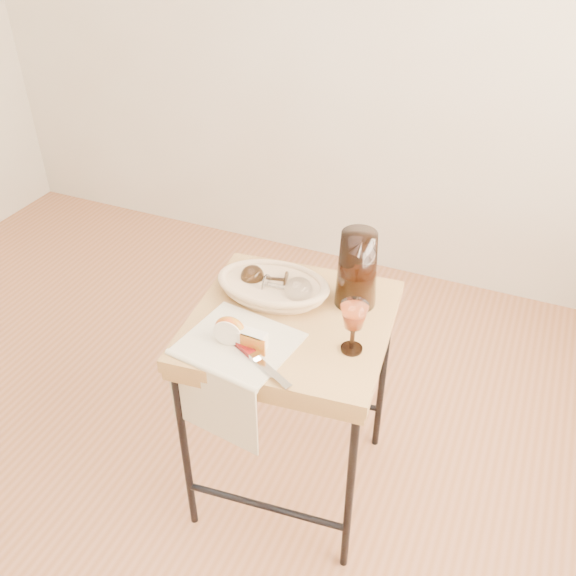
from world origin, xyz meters
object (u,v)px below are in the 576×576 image
at_px(goblet_lying_b, 284,287).
at_px(tea_towel, 239,343).
at_px(pitcher, 357,269).
at_px(side_table, 290,407).
at_px(goblet_lying_a, 267,278).
at_px(bread_basket, 273,288).
at_px(table_knife, 257,358).
at_px(wine_goblet, 353,327).
at_px(apple_half, 230,329).

bearing_deg(goblet_lying_b, tea_towel, -101.26).
xyz_separation_m(goblet_lying_b, pitcher, (0.19, 0.09, 0.07)).
distance_m(tea_towel, pitcher, 0.41).
bearing_deg(pitcher, side_table, -118.46).
height_order(tea_towel, goblet_lying_a, goblet_lying_a).
height_order(side_table, bread_basket, bread_basket).
xyz_separation_m(goblet_lying_a, pitcher, (0.27, 0.05, 0.07)).
bearing_deg(table_knife, wine_goblet, 62.78).
relative_size(goblet_lying_b, pitcher, 0.49).
bearing_deg(table_knife, goblet_lying_b, 126.29).
height_order(tea_towel, apple_half, apple_half).
bearing_deg(table_knife, side_table, 116.11).
xyz_separation_m(wine_goblet, table_knife, (-0.21, -0.15, -0.06)).
bearing_deg(side_table, pitcher, 45.57).
bearing_deg(goblet_lying_b, side_table, -54.93).
distance_m(bread_basket, goblet_lying_a, 0.04).
height_order(bread_basket, wine_goblet, wine_goblet).
height_order(goblet_lying_a, pitcher, pitcher).
distance_m(side_table, goblet_lying_b, 0.43).
xyz_separation_m(side_table, apple_half, (-0.11, -0.16, 0.41)).
distance_m(goblet_lying_b, pitcher, 0.22).
distance_m(tea_towel, goblet_lying_b, 0.24).
relative_size(wine_goblet, apple_half, 1.81).
height_order(side_table, table_knife, table_knife).
relative_size(side_table, goblet_lying_a, 6.13).
xyz_separation_m(side_table, pitcher, (0.15, 0.15, 0.48)).
distance_m(tea_towel, wine_goblet, 0.32).
bearing_deg(wine_goblet, side_table, 163.00).
relative_size(bread_basket, table_knife, 1.25).
relative_size(goblet_lying_b, wine_goblet, 0.89).
bearing_deg(bread_basket, goblet_lying_a, 150.27).
bearing_deg(tea_towel, goblet_lying_a, 105.59).
relative_size(wine_goblet, table_knife, 0.63).
height_order(tea_towel, bread_basket, bread_basket).
distance_m(side_table, apple_half, 0.46).
relative_size(side_table, wine_goblet, 4.69).
bearing_deg(goblet_lying_a, pitcher, 179.50).
relative_size(goblet_lying_a, goblet_lying_b, 0.86).
distance_m(side_table, tea_towel, 0.41).
xyz_separation_m(pitcher, apple_half, (-0.26, -0.31, -0.07)).
height_order(goblet_lying_a, goblet_lying_b, goblet_lying_b).
height_order(bread_basket, table_knife, bread_basket).
bearing_deg(bread_basket, pitcher, 12.55).
bearing_deg(side_table, apple_half, -124.20).
relative_size(goblet_lying_b, apple_half, 1.60).
bearing_deg(apple_half, table_knife, -32.90).
xyz_separation_m(tea_towel, wine_goblet, (0.29, 0.10, 0.07)).
xyz_separation_m(bread_basket, wine_goblet, (0.30, -0.15, 0.05)).
xyz_separation_m(tea_towel, apple_half, (-0.03, -0.00, 0.04)).
xyz_separation_m(bread_basket, apple_half, (-0.02, -0.25, 0.02)).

